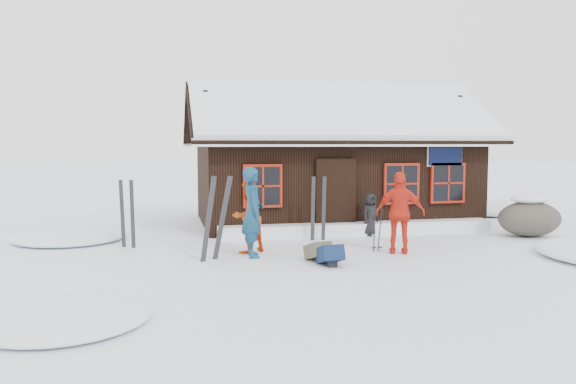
# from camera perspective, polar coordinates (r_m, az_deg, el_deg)

# --- Properties ---
(ground) EXTENTS (120.00, 120.00, 0.00)m
(ground) POSITION_cam_1_polar(r_m,az_deg,el_deg) (12.78, 4.22, -6.15)
(ground) COLOR white
(ground) RESTS_ON ground
(mountain_hut) EXTENTS (8.90, 6.09, 4.42)m
(mountain_hut) POSITION_cam_1_polar(r_m,az_deg,el_deg) (17.77, 4.29, 2.07)
(mountain_hut) COLOR black
(mountain_hut) RESTS_ON ground
(snow_drift) EXTENTS (7.60, 0.60, 0.35)m
(snow_drift) POSITION_cam_1_polar(r_m,az_deg,el_deg) (15.32, 7.20, -3.67)
(snow_drift) COLOR white
(snow_drift) RESTS_ON ground
(snow_mounds) EXTENTS (20.60, 13.20, 0.48)m
(snow_mounds) POSITION_cam_1_polar(r_m,az_deg,el_deg) (15.04, 8.23, -4.52)
(snow_mounds) COLOR white
(snow_mounds) RESTS_ON ground
(skier_teal) EXTENTS (0.48, 0.72, 1.96)m
(skier_teal) POSITION_cam_1_polar(r_m,az_deg,el_deg) (12.15, -3.61, -2.06)
(skier_teal) COLOR navy
(skier_teal) RESTS_ON ground
(skier_orange_left) EXTENTS (1.00, 0.95, 1.64)m
(skier_orange_left) POSITION_cam_1_polar(r_m,az_deg,el_deg) (12.64, -4.12, -2.52)
(skier_orange_left) COLOR #C63A0D
(skier_orange_left) RESTS_ON ground
(skier_orange_right) EXTENTS (1.16, 0.82, 1.84)m
(skier_orange_right) POSITION_cam_1_polar(r_m,az_deg,el_deg) (12.73, 11.34, -2.10)
(skier_orange_right) COLOR red
(skier_orange_right) RESTS_ON ground
(skier_crouched) EXTENTS (0.66, 0.60, 1.13)m
(skier_crouched) POSITION_cam_1_polar(r_m,az_deg,el_deg) (15.16, 8.31, -2.29)
(skier_crouched) COLOR black
(skier_crouched) RESTS_ON ground
(boulder) EXTENTS (1.70, 1.28, 1.00)m
(boulder) POSITION_cam_1_polar(r_m,az_deg,el_deg) (16.21, 23.32, -2.39)
(boulder) COLOR #524C42
(boulder) RESTS_ON ground
(ski_pair_left) EXTENTS (0.72, 0.26, 1.83)m
(ski_pair_left) POSITION_cam_1_polar(r_m,az_deg,el_deg) (11.92, -7.37, -2.73)
(ski_pair_left) COLOR black
(ski_pair_left) RESTS_ON ground
(ski_pair_mid) EXTENTS (0.37, 0.22, 1.66)m
(ski_pair_mid) POSITION_cam_1_polar(r_m,az_deg,el_deg) (13.79, -16.01, -2.25)
(ski_pair_mid) COLOR black
(ski_pair_mid) RESTS_ON ground
(ski_pair_right) EXTENTS (0.40, 0.10, 1.68)m
(ski_pair_right) POSITION_cam_1_polar(r_m,az_deg,el_deg) (14.27, 3.10, -1.78)
(ski_pair_right) COLOR black
(ski_pair_right) RESTS_ON ground
(ski_poles) EXTENTS (0.23, 0.12, 1.30)m
(ski_poles) POSITION_cam_1_polar(r_m,az_deg,el_deg) (13.00, 9.08, -3.28)
(ski_poles) COLOR black
(ski_poles) RESTS_ON ground
(backpack_blue) EXTENTS (0.46, 0.59, 0.31)m
(backpack_blue) POSITION_cam_1_polar(r_m,az_deg,el_deg) (11.40, 4.30, -6.71)
(backpack_blue) COLOR #0F1F41
(backpack_blue) RESTS_ON ground
(backpack_olive) EXTENTS (0.52, 0.62, 0.30)m
(backpack_olive) POSITION_cam_1_polar(r_m,az_deg,el_deg) (11.83, 3.07, -6.32)
(backpack_olive) COLOR #4D4837
(backpack_olive) RESTS_ON ground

